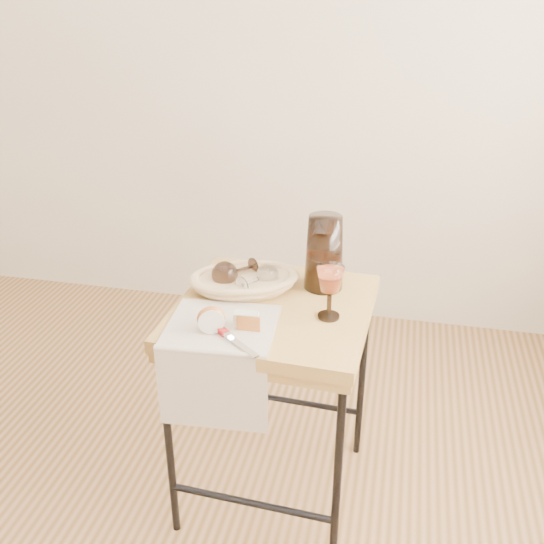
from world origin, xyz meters
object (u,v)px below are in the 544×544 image
(tea_towel, at_px, (222,326))
(pitcher, at_px, (324,252))
(bread_basket, at_px, (245,282))
(table_knife, at_px, (231,337))
(goblet_lying_b, at_px, (257,279))
(wine_goblet, at_px, (330,292))
(side_table, at_px, (273,403))
(goblet_lying_a, at_px, (237,271))
(apple_half, at_px, (211,318))

(tea_towel, distance_m, pitcher, 0.41)
(bread_basket, relative_size, table_knife, 1.46)
(tea_towel, height_order, table_knife, table_knife)
(goblet_lying_b, height_order, wine_goblet, wine_goblet)
(side_table, height_order, wine_goblet, wine_goblet)
(side_table, bearing_deg, bread_basket, 143.07)
(side_table, bearing_deg, tea_towel, -126.99)
(bread_basket, distance_m, wine_goblet, 0.31)
(side_table, xyz_separation_m, pitcher, (0.13, 0.15, 0.48))
(wine_goblet, bearing_deg, side_table, 168.55)
(bread_basket, bearing_deg, goblet_lying_a, 130.91)
(apple_half, height_order, table_knife, apple_half)
(apple_half, bearing_deg, tea_towel, 35.48)
(goblet_lying_b, bearing_deg, apple_half, -161.21)
(goblet_lying_a, relative_size, wine_goblet, 0.83)
(goblet_lying_b, bearing_deg, goblet_lying_a, 100.44)
(goblet_lying_a, xyz_separation_m, goblet_lying_b, (0.07, -0.03, -0.01))
(tea_towel, relative_size, bread_basket, 1.00)
(table_knife, bearing_deg, wine_goblet, 76.51)
(goblet_lying_a, xyz_separation_m, pitcher, (0.26, 0.06, 0.06))
(side_table, xyz_separation_m, wine_goblet, (0.17, -0.03, 0.44))
(side_table, bearing_deg, wine_goblet, -11.45)
(tea_towel, bearing_deg, goblet_lying_a, 91.06)
(wine_goblet, relative_size, table_knife, 0.79)
(bread_basket, bearing_deg, tea_towel, -113.42)
(side_table, distance_m, table_knife, 0.44)
(tea_towel, bearing_deg, pitcher, 47.61)
(bread_basket, distance_m, goblet_lying_a, 0.04)
(bread_basket, height_order, wine_goblet, wine_goblet)
(pitcher, xyz_separation_m, apple_half, (-0.26, -0.34, -0.08))
(side_table, relative_size, apple_half, 9.31)
(goblet_lying_b, bearing_deg, wine_goblet, -78.87)
(tea_towel, bearing_deg, wine_goblet, 18.33)
(pitcher, bearing_deg, apple_half, -140.94)
(tea_towel, height_order, apple_half, apple_half)
(wine_goblet, bearing_deg, tea_towel, -157.51)
(apple_half, bearing_deg, side_table, 32.63)
(tea_towel, bearing_deg, apple_half, -127.77)
(side_table, distance_m, goblet_lying_a, 0.45)
(bread_basket, relative_size, goblet_lying_a, 2.22)
(side_table, distance_m, apple_half, 0.46)
(goblet_lying_a, height_order, wine_goblet, wine_goblet)
(apple_half, relative_size, table_knife, 0.38)
(wine_goblet, bearing_deg, apple_half, -154.09)
(goblet_lying_a, relative_size, goblet_lying_b, 1.17)
(goblet_lying_a, height_order, apple_half, goblet_lying_a)
(side_table, relative_size, table_knife, 3.49)
(goblet_lying_b, relative_size, table_knife, 0.56)
(side_table, relative_size, wine_goblet, 4.45)
(side_table, xyz_separation_m, apple_half, (-0.13, -0.18, 0.40))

